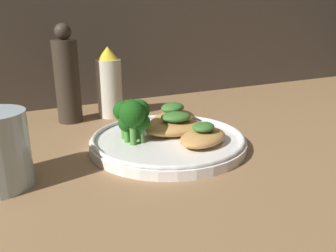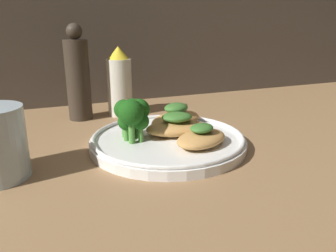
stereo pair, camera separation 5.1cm
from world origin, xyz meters
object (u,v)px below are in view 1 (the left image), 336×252
object	(u,v)px
sauce_bottle	(109,84)
pepper_grinder	(67,79)
plate	(168,141)
broccoli_bunch	(132,115)

from	to	relation	value
sauce_bottle	pepper_grinder	xyz separation A→B (cm)	(-8.27, -0.00, 1.72)
sauce_bottle	pepper_grinder	distance (cm)	8.45
plate	pepper_grinder	size ratio (longest dim) A/B	1.30
plate	pepper_grinder	xyz separation A→B (cm)	(-10.45, 21.26, 7.53)
plate	sauce_bottle	bearing A→B (deg)	95.86
plate	pepper_grinder	bearing A→B (deg)	116.19
broccoli_bunch	pepper_grinder	world-z (taller)	pepper_grinder
pepper_grinder	broccoli_bunch	bearing A→B (deg)	-75.37
plate	pepper_grinder	world-z (taller)	pepper_grinder
broccoli_bunch	sauce_bottle	size ratio (longest dim) A/B	0.47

